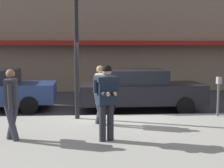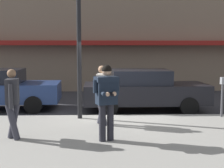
{
  "view_description": "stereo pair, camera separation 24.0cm",
  "coord_description": "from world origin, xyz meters",
  "views": [
    {
      "loc": [
        -0.72,
        -10.27,
        2.32
      ],
      "look_at": [
        -0.24,
        -3.03,
        1.49
      ],
      "focal_mm": 50.0,
      "sensor_mm": 36.0,
      "label": 1
    },
    {
      "loc": [
        -0.48,
        -10.28,
        2.32
      ],
      "look_at": [
        -0.24,
        -3.03,
        1.49
      ],
      "focal_mm": 50.0,
      "sensor_mm": 36.0,
      "label": 2
    }
  ],
  "objects": [
    {
      "name": "parking_meter",
      "position": [
        3.35,
        -0.6,
        0.97
      ],
      "size": [
        0.12,
        0.18,
        1.27
      ],
      "color": "#4C4C51",
      "rests_on": "sidewalk"
    },
    {
      "name": "man_texting_on_phone",
      "position": [
        -0.37,
        -3.08,
        1.25
      ],
      "size": [
        0.62,
        0.65,
        1.81
      ],
      "color": "#23232B",
      "rests_on": "sidewalk"
    },
    {
      "name": "ground_plane",
      "position": [
        0.0,
        0.0,
        0.0
      ],
      "size": [
        80.0,
        80.0,
        0.0
      ],
      "primitive_type": "plane",
      "color": "#333338"
    },
    {
      "name": "parked_sedan_mid",
      "position": [
        1.09,
        1.09,
        0.79
      ],
      "size": [
        4.53,
        1.99,
        1.54
      ],
      "color": "black",
      "rests_on": "ground"
    },
    {
      "name": "sidewalk",
      "position": [
        1.0,
        -2.85,
        0.07
      ],
      "size": [
        32.0,
        5.3,
        0.14
      ],
      "primitive_type": "cube",
      "color": "#99968E",
      "rests_on": "ground"
    },
    {
      "name": "pedestrian_with_bag",
      "position": [
        -2.62,
        -2.84,
        1.11
      ],
      "size": [
        0.37,
        0.72,
        1.7
      ],
      "color": "#33333D",
      "rests_on": "sidewalk"
    },
    {
      "name": "pedestrian_in_light_coat",
      "position": [
        -0.48,
        -1.47,
        1.11
      ],
      "size": [
        0.36,
        0.6,
        1.7
      ],
      "color": "#33333D",
      "rests_on": "sidewalk"
    },
    {
      "name": "curb_paint_line",
      "position": [
        1.0,
        0.05,
        0.0
      ],
      "size": [
        28.0,
        0.12,
        0.01
      ],
      "primitive_type": "cube",
      "color": "silver",
      "rests_on": "ground"
    },
    {
      "name": "street_lamp_post",
      "position": [
        -1.17,
        -0.65,
        3.14
      ],
      "size": [
        0.36,
        0.36,
        4.88
      ],
      "color": "black",
      "rests_on": "sidewalk"
    }
  ]
}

